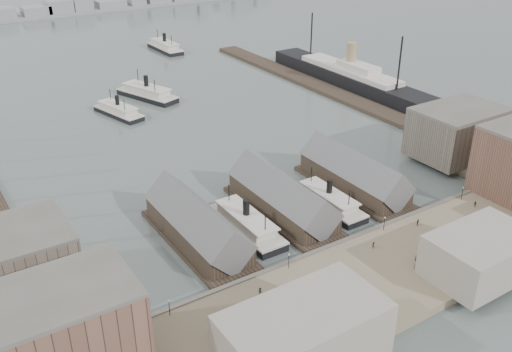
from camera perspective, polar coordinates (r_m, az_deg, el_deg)
ground at (r=146.69m, az=6.42°, el=-6.54°), size 900.00×900.00×0.00m
quay at (r=134.25m, az=11.86°, el=-10.02°), size 180.00×30.00×2.00m
seawall at (r=142.80m, az=7.76°, el=-7.09°), size 180.00×1.20×2.30m
east_wharf at (r=254.64m, az=7.50°, el=8.38°), size 10.00×180.00×1.60m
ferry_shed_west at (r=144.07m, az=-5.88°, el=-4.99°), size 14.00×42.00×12.60m
ferry_shed_center at (r=155.67m, az=2.63°, el=-2.27°), size 14.00×42.00×12.60m
ferry_shed_east at (r=170.48m, az=9.78°, el=0.06°), size 14.00×42.00×12.60m
warehouse_west_front at (r=107.22m, az=-20.34°, el=-15.44°), size 32.00×18.00×18.00m
warehouse_west_back at (r=132.51m, az=-23.47°, el=-8.24°), size 26.00×20.00×14.00m
warehouse_east_back at (r=196.47m, az=19.44°, el=4.11°), size 28.00×20.00×15.00m
street_bldg_center at (r=138.16m, az=21.62°, el=-7.34°), size 24.00×16.00×10.00m
street_bldg_west at (r=107.03m, az=4.74°, el=-15.71°), size 30.00×16.00×12.00m
lamp_post_far_w at (r=119.84m, az=-8.69°, el=-12.60°), size 0.44×0.44×3.92m
lamp_post_near_w at (r=131.74m, az=3.31°, el=-8.21°), size 0.44×0.44×3.92m
lamp_post_near_e at (r=148.82m, az=12.73°, el=-4.42°), size 0.44×0.44×3.92m
lamp_post_far_e at (r=169.53m, az=19.97°, el=-1.39°), size 0.44×0.44×3.92m
far_shore at (r=441.17m, az=-23.05°, el=14.78°), size 500.00×40.00×15.72m
ferry_docked_west at (r=148.92m, az=-0.97°, el=-4.75°), size 8.18×27.28×9.74m
ferry_docked_east at (r=161.07m, az=7.27°, el=-2.44°), size 7.61×25.36×9.06m
ferry_open_near at (r=232.56m, az=-13.61°, el=6.38°), size 13.26×25.58×8.76m
ferry_open_mid at (r=249.88m, az=-10.84°, el=8.18°), size 18.41×30.87×10.58m
ferry_open_far at (r=326.62m, az=-9.09°, el=12.67°), size 9.54×29.01×10.27m
ocean_steamer at (r=265.19m, az=9.37°, el=9.78°), size 13.47×98.42×19.68m
horse_cart_left at (r=117.13m, az=-2.47°, el=-14.60°), size 4.73×2.72×1.42m
horse_cart_center at (r=121.51m, az=6.02°, el=-12.94°), size 4.94×2.50×1.54m
horse_cart_right at (r=146.10m, az=17.83°, el=-6.64°), size 4.75×2.12×1.63m
pedestrian_0 at (r=117.70m, az=-12.37°, el=-15.01°), size 0.74×0.60×1.79m
pedestrian_1 at (r=115.69m, az=-4.48°, el=-15.22°), size 0.84×0.98×1.76m
pedestrian_2 at (r=124.90m, az=0.41°, el=-11.45°), size 1.24×1.22×1.71m
pedestrian_3 at (r=120.22m, az=5.83°, el=-13.42°), size 0.68×1.05×1.66m
pedestrian_4 at (r=133.28m, az=8.09°, el=-8.96°), size 1.01×0.83×1.78m
pedestrian_5 at (r=139.69m, az=15.70°, el=-7.95°), size 0.74×0.81×1.81m
pedestrian_6 at (r=154.18m, az=15.89°, el=-4.46°), size 1.00×1.04×1.69m
pedestrian_7 at (r=151.72m, az=21.59°, el=-5.97°), size 1.20×0.82×1.70m
pedestrian_8 at (r=167.62m, az=21.07°, el=-2.63°), size 0.90×1.12×1.79m
pedestrian_10 at (r=142.19m, az=11.66°, el=-6.79°), size 0.93×1.22×1.67m
pedestrian_11 at (r=137.15m, az=15.67°, el=-8.68°), size 0.92×0.99×1.70m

